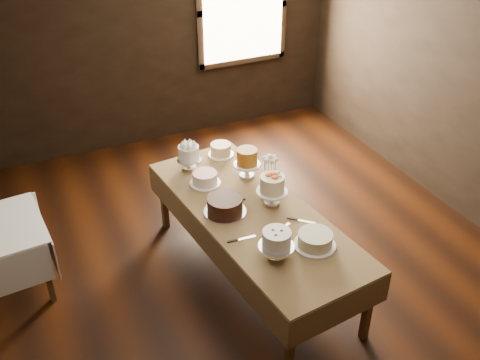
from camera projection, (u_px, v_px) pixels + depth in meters
name	position (u px, v px, depth m)	size (l,w,h in m)	color
floor	(249.00, 277.00, 5.00)	(5.00, 6.00, 0.01)	black
wall_back	(144.00, 36.00, 6.55)	(5.00, 0.02, 2.80)	black
window	(243.00, 9.00, 6.85)	(1.10, 0.05, 1.30)	#FFEABF
display_table	(253.00, 216.00, 4.66)	(1.19, 2.45, 0.73)	#432D18
cake_meringue	(189.00, 158.00, 5.16)	(0.28, 0.28, 0.25)	silver
cake_speckled	(221.00, 150.00, 5.42)	(0.28, 0.28, 0.12)	white
cake_lattice	(205.00, 179.00, 4.97)	(0.32, 0.32, 0.11)	white
cake_caramel	(247.00, 164.00, 5.05)	(0.26, 0.26, 0.29)	white
cake_chocolate	(225.00, 205.00, 4.58)	(0.43, 0.43, 0.14)	silver
cake_flowers	(272.00, 191.00, 4.67)	(0.28, 0.28, 0.28)	white
cake_swirl	(276.00, 246.00, 4.06)	(0.29, 0.29, 0.25)	silver
cake_cream	(315.00, 240.00, 4.21)	(0.34, 0.34, 0.12)	white
cake_server_a	(284.00, 227.00, 4.43)	(0.24, 0.03, 0.01)	silver
cake_server_b	(306.00, 222.00, 4.50)	(0.24, 0.03, 0.01)	silver
cake_server_c	(228.00, 195.00, 4.83)	(0.24, 0.03, 0.01)	silver
cake_server_d	(264.00, 188.00, 4.92)	(0.24, 0.03, 0.01)	silver
cake_server_e	(247.00, 238.00, 4.32)	(0.24, 0.03, 0.01)	silver
flower_vase	(269.00, 183.00, 4.87)	(0.14, 0.14, 0.15)	#2D2823
flower_bouquet	(270.00, 165.00, 4.76)	(0.14, 0.14, 0.20)	white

